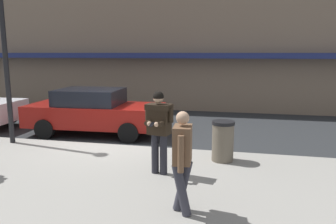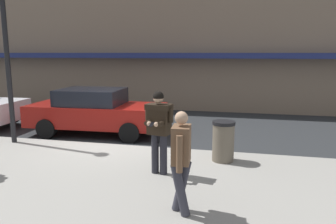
% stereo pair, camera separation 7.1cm
% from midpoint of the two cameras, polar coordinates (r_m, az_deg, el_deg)
% --- Properties ---
extents(ground_plane, '(80.00, 80.00, 0.00)m').
position_cam_midpoint_polar(ground_plane, '(9.81, -9.50, -6.02)').
color(ground_plane, '#2B2D30').
extents(sidewalk, '(32.00, 5.30, 0.14)m').
position_cam_midpoint_polar(sidewalk, '(6.94, -10.59, -12.45)').
color(sidewalk, '#99968E').
rests_on(sidewalk, ground).
extents(curb_paint_line, '(28.00, 0.12, 0.01)m').
position_cam_midpoint_polar(curb_paint_line, '(9.54, -3.77, -6.35)').
color(curb_paint_line, silver).
rests_on(curb_paint_line, ground).
extents(parked_sedan_mid, '(4.57, 2.07, 1.54)m').
position_cam_midpoint_polar(parked_sedan_mid, '(11.28, -12.84, 0.13)').
color(parked_sedan_mid, maroon).
rests_on(parked_sedan_mid, ground).
extents(man_texting_on_phone, '(0.64, 0.63, 1.81)m').
position_cam_midpoint_polar(man_texting_on_phone, '(6.94, -1.89, -2.04)').
color(man_texting_on_phone, '#23232B').
rests_on(man_texting_on_phone, sidewalk).
extents(pedestrian_dark_coat, '(0.35, 0.60, 1.70)m').
position_cam_midpoint_polar(pedestrian_dark_coat, '(5.27, 2.12, -7.70)').
color(pedestrian_dark_coat, '#33333D').
rests_on(pedestrian_dark_coat, sidewalk).
extents(street_lamp_post, '(0.36, 0.36, 4.88)m').
position_cam_midpoint_polar(street_lamp_post, '(10.35, -26.88, 11.47)').
color(street_lamp_post, black).
rests_on(street_lamp_post, sidewalk).
extents(trash_bin, '(0.55, 0.55, 0.98)m').
position_cam_midpoint_polar(trash_bin, '(8.04, 9.27, -4.98)').
color(trash_bin, '#665B4C').
rests_on(trash_bin, sidewalk).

